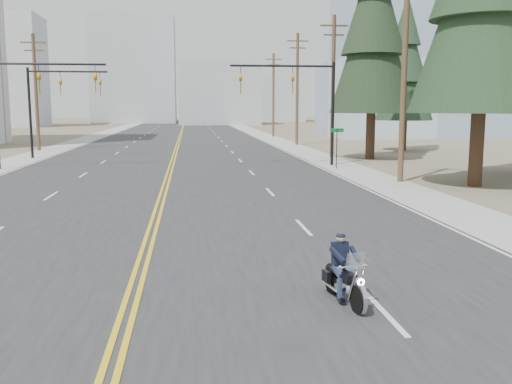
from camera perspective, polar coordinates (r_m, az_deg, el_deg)
name	(u,v)px	position (r m, az deg, el deg)	size (l,w,h in m)	color
road	(180,137)	(76.44, -7.62, 5.46)	(20.00, 200.00, 0.01)	#303033
sidewalk_left	(91,138)	(77.48, -16.19, 5.23)	(3.00, 200.00, 0.01)	#A5A5A0
sidewalk_right	(266,137)	(77.11, 1.00, 5.56)	(3.00, 200.00, 0.01)	#A5A5A0
traffic_mast_left	(27,92)	(39.67, -21.90, 9.26)	(7.10, 0.26, 7.00)	black
traffic_mast_right	(304,93)	(39.10, 4.80, 9.85)	(7.10, 0.26, 7.00)	black
traffic_mast_far	(52,95)	(47.52, -19.76, 9.07)	(6.10, 0.26, 7.00)	black
street_sign	(337,141)	(37.62, 8.08, 5.08)	(0.90, 0.06, 2.62)	black
utility_pole_b	(404,69)	(31.46, 14.61, 11.85)	(2.20, 0.30, 11.50)	brown
utility_pole_c	(333,84)	(45.75, 7.71, 10.61)	(2.20, 0.30, 11.00)	brown
utility_pole_d	(297,87)	(60.41, 4.15, 10.38)	(2.20, 0.30, 11.50)	brown
utility_pole_e	(273,94)	(77.16, 1.76, 9.81)	(2.20, 0.30, 11.00)	brown
utility_pole_left	(36,90)	(56.05, -21.16, 9.46)	(2.20, 0.30, 10.50)	brown
glass_building	(415,62)	(82.49, 15.62, 12.39)	(24.00, 16.00, 20.00)	#9EB5CC
haze_bldg_a	(6,71)	(126.82, -23.71, 10.99)	(14.00, 12.00, 22.00)	#B7BCC6
haze_bldg_b	(219,93)	(131.53, -3.76, 9.82)	(18.00, 14.00, 14.00)	#ADB2B7
haze_bldg_c	(377,82)	(122.70, 11.97, 10.69)	(16.00, 12.00, 18.00)	#B7BCC6
haze_bldg_d	(134,70)	(147.19, -12.06, 11.85)	(20.00, 15.00, 26.00)	#ADB2B7
haze_bldg_e	(276,99)	(158.12, 2.02, 9.25)	(14.00, 14.00, 12.00)	#B7BCC6
motorcyclist	(345,270)	(11.91, 8.89, -7.69)	(0.78, 1.83, 1.43)	black
conifer_tall	(374,23)	(45.23, 11.69, 16.19)	(6.38, 6.38, 17.71)	#382619
conifer_far	(406,62)	(54.53, 14.72, 12.45)	(5.21, 5.21, 13.94)	#382619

